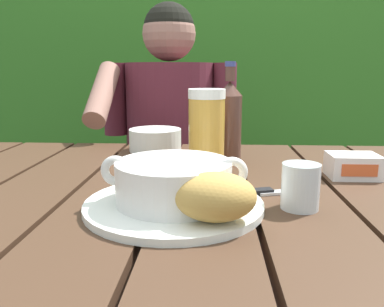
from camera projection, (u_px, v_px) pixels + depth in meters
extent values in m
cube|color=#452D1D|center=(32.00, 200.00, 0.73)|extent=(0.15, 0.95, 0.04)
cube|color=#452D1D|center=(117.00, 202.00, 0.72)|extent=(0.15, 0.95, 0.04)
cube|color=#452D1D|center=(205.00, 203.00, 0.71)|extent=(0.15, 0.95, 0.04)
cube|color=#452D1D|center=(294.00, 205.00, 0.70)|extent=(0.15, 0.95, 0.04)
cube|color=#452D1D|center=(208.00, 171.00, 1.16)|extent=(1.41, 0.03, 0.08)
cube|color=#2D651E|center=(210.00, 103.00, 2.48)|extent=(4.08, 0.60, 1.52)
cylinder|color=#4C3823|center=(381.00, 136.00, 2.61)|extent=(0.10, 0.10, 1.07)
cylinder|color=#4C3823|center=(34.00, 123.00, 2.72)|extent=(0.10, 0.10, 1.21)
cylinder|color=#39361F|center=(226.00, 271.00, 1.47)|extent=(0.04, 0.04, 0.45)
cylinder|color=#39361F|center=(114.00, 268.00, 1.49)|extent=(0.04, 0.04, 0.45)
cylinder|color=#39361F|center=(223.00, 231.00, 1.83)|extent=(0.04, 0.04, 0.45)
cylinder|color=#39361F|center=(133.00, 229.00, 1.85)|extent=(0.04, 0.04, 0.45)
cube|color=#39361F|center=(174.00, 195.00, 1.61)|extent=(0.46, 0.41, 0.02)
cylinder|color=#39361F|center=(225.00, 127.00, 1.72)|extent=(0.04, 0.04, 0.54)
cylinder|color=#39361F|center=(130.00, 126.00, 1.75)|extent=(0.04, 0.04, 0.54)
cube|color=#39361F|center=(177.00, 144.00, 1.75)|extent=(0.43, 0.02, 0.04)
cube|color=#39361F|center=(177.00, 114.00, 1.72)|extent=(0.43, 0.02, 0.04)
cube|color=#39361F|center=(177.00, 83.00, 1.69)|extent=(0.43, 0.02, 0.04)
cylinder|color=#58202B|center=(190.00, 287.00, 1.36)|extent=(0.11, 0.11, 0.45)
cylinder|color=#58202B|center=(191.00, 200.00, 1.40)|extent=(0.13, 0.40, 0.13)
cylinder|color=#58202B|center=(142.00, 285.00, 1.37)|extent=(0.11, 0.11, 0.45)
cylinder|color=#58202B|center=(145.00, 200.00, 1.41)|extent=(0.13, 0.40, 0.13)
cylinder|color=#58202B|center=(170.00, 129.00, 1.45)|extent=(0.32, 0.32, 0.49)
sphere|color=#976858|center=(169.00, 34.00, 1.38)|extent=(0.19, 0.19, 0.19)
sphere|color=black|center=(169.00, 28.00, 1.37)|extent=(0.18, 0.18, 0.18)
cylinder|color=#58202B|center=(224.00, 100.00, 1.40)|extent=(0.08, 0.08, 0.26)
cylinder|color=#58202B|center=(115.00, 99.00, 1.42)|extent=(0.08, 0.08, 0.26)
cylinder|color=#976858|center=(102.00, 94.00, 1.25)|extent=(0.07, 0.25, 0.21)
cylinder|color=white|center=(174.00, 205.00, 0.63)|extent=(0.29, 0.29, 0.01)
cylinder|color=white|center=(174.00, 181.00, 0.62)|extent=(0.19, 0.19, 0.07)
cylinder|color=#994E20|center=(174.00, 173.00, 0.62)|extent=(0.16, 0.16, 0.01)
torus|color=white|center=(116.00, 171.00, 0.63)|extent=(0.05, 0.01, 0.05)
torus|color=white|center=(232.00, 172.00, 0.62)|extent=(0.05, 0.01, 0.05)
ellipsoid|color=tan|center=(215.00, 197.00, 0.54)|extent=(0.12, 0.09, 0.07)
cylinder|color=gold|center=(207.00, 135.00, 0.85)|extent=(0.08, 0.08, 0.16)
cylinder|color=white|center=(207.00, 94.00, 0.84)|extent=(0.08, 0.08, 0.02)
cylinder|color=#513128|center=(229.00, 130.00, 0.93)|extent=(0.06, 0.06, 0.16)
cone|color=#513128|center=(230.00, 88.00, 0.91)|extent=(0.06, 0.06, 0.03)
cylinder|color=#513128|center=(230.00, 74.00, 0.90)|extent=(0.02, 0.02, 0.03)
cylinder|color=#393F7D|center=(230.00, 64.00, 0.89)|extent=(0.03, 0.03, 0.01)
cylinder|color=silver|center=(300.00, 186.00, 0.63)|extent=(0.06, 0.06, 0.07)
cube|color=white|center=(353.00, 166.00, 0.81)|extent=(0.10, 0.08, 0.05)
cube|color=#DD582B|center=(360.00, 171.00, 0.77)|extent=(0.07, 0.00, 0.02)
cube|color=silver|center=(287.00, 192.00, 0.71)|extent=(0.11, 0.05, 0.00)
cube|color=black|center=(257.00, 193.00, 0.70)|extent=(0.06, 0.04, 0.01)
cylinder|color=white|center=(155.00, 140.00, 1.07)|extent=(0.14, 0.14, 0.06)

